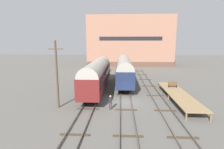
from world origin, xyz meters
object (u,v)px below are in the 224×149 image
at_px(person_worker, 110,101).
at_px(bench, 173,84).
at_px(utility_pole, 57,74).
at_px(train_car_maroon, 97,73).
at_px(train_car_navy, 124,69).

bearing_deg(person_worker, bench, 38.39).
bearing_deg(utility_pole, person_worker, -3.51).
bearing_deg(bench, utility_pole, -156.05).
xyz_separation_m(person_worker, utility_pole, (-6.48, 0.40, 3.18)).
relative_size(person_worker, utility_pole, 0.22).
xyz_separation_m(train_car_maroon, person_worker, (2.72, -8.84, -1.83)).
bearing_deg(person_worker, utility_pole, 176.49).
bearing_deg(train_car_navy, utility_pole, -120.60).
xyz_separation_m(train_car_navy, bench, (7.54, -7.07, -1.42)).
relative_size(train_car_maroon, bench, 13.31).
bearing_deg(train_car_navy, person_worker, -97.37).
height_order(train_car_navy, bench, train_car_navy).
bearing_deg(bench, train_car_navy, 136.83).
relative_size(bench, person_worker, 0.79).
bearing_deg(bench, train_car_maroon, 173.50).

